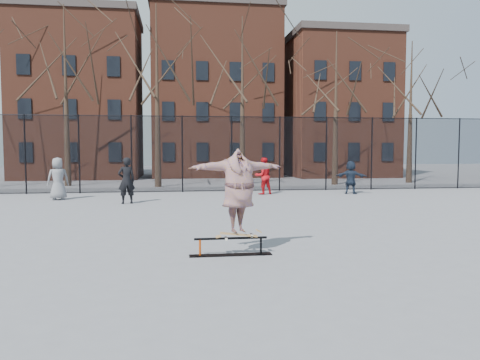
{
  "coord_description": "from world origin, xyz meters",
  "views": [
    {
      "loc": [
        -1.75,
        -11.63,
        2.34
      ],
      "look_at": [
        0.06,
        1.5,
        1.42
      ],
      "focal_mm": 35.0,
      "sensor_mm": 36.0,
      "label": 1
    }
  ],
  "objects": [
    {
      "name": "bystander_grey",
      "position": [
        -6.96,
        10.08,
        0.95
      ],
      "size": [
        1.08,
        0.88,
        1.9
      ],
      "primitive_type": "imported",
      "rotation": [
        0.0,
        0.0,
        3.48
      ],
      "color": "slate",
      "rests_on": "ground"
    },
    {
      "name": "skater",
      "position": [
        -0.41,
        -1.66,
        1.41
      ],
      "size": [
        2.31,
        1.29,
        1.81
      ],
      "primitive_type": "imported",
      "rotation": [
        0.0,
        0.0,
        0.32
      ],
      "color": "#65327D",
      "rests_on": "skateboard"
    },
    {
      "name": "rowhouses",
      "position": [
        0.72,
        26.0,
        6.06
      ],
      "size": [
        29.0,
        7.0,
        13.0
      ],
      "color": "#5C2C1E",
      "rests_on": "ground"
    },
    {
      "name": "skateboard",
      "position": [
        -0.41,
        -1.66,
        0.45
      ],
      "size": [
        0.87,
        0.21,
        0.1
      ],
      "primitive_type": null,
      "color": "#99683D",
      "rests_on": "skate_rail"
    },
    {
      "name": "bystander_red",
      "position": [
        2.57,
        11.25,
        0.92
      ],
      "size": [
        1.05,
        0.92,
        1.83
      ],
      "primitive_type": "imported",
      "rotation": [
        0.0,
        0.0,
        3.44
      ],
      "color": "red",
      "rests_on": "ground"
    },
    {
      "name": "bystander_black",
      "position": [
        -3.78,
        8.2,
        0.96
      ],
      "size": [
        0.81,
        0.64,
        1.93
      ],
      "primitive_type": "imported",
      "rotation": [
        0.0,
        0.0,
        3.43
      ],
      "color": "black",
      "rests_on": "ground"
    },
    {
      "name": "skate_rail",
      "position": [
        -0.58,
        -1.66,
        0.15
      ],
      "size": [
        1.8,
        0.28,
        0.4
      ],
      "color": "black",
      "rests_on": "ground"
    },
    {
      "name": "ground",
      "position": [
        0.0,
        0.0,
        0.0
      ],
      "size": [
        100.0,
        100.0,
        0.0
      ],
      "primitive_type": "plane",
      "color": "slate"
    },
    {
      "name": "bystander_navy",
      "position": [
        6.98,
        10.85,
        0.84
      ],
      "size": [
        1.59,
        1.22,
        1.67
      ],
      "primitive_type": "imported",
      "rotation": [
        0.0,
        0.0,
        2.61
      ],
      "color": "#1A2434",
      "rests_on": "ground"
    },
    {
      "name": "tree_row",
      "position": [
        -0.25,
        17.15,
        7.36
      ],
      "size": [
        33.66,
        7.46,
        10.67
      ],
      "color": "black",
      "rests_on": "ground"
    },
    {
      "name": "fence",
      "position": [
        -0.01,
        13.0,
        2.05
      ],
      "size": [
        34.03,
        0.07,
        4.0
      ],
      "color": "black",
      "rests_on": "ground"
    }
  ]
}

